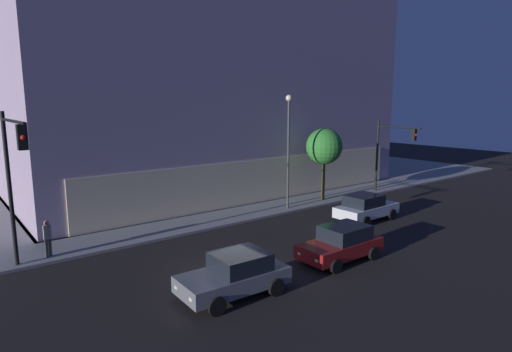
% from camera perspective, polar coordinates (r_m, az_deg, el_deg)
% --- Properties ---
extents(ground_plane, '(120.00, 120.00, 0.00)m').
position_cam_1_polar(ground_plane, '(18.83, -3.03, -13.36)').
color(ground_plane, black).
extents(sidewalk_corner, '(80.00, 60.00, 0.15)m').
position_cam_1_polar(sidewalk_corner, '(52.03, -26.59, 0.69)').
color(sidewalk_corner, gray).
rests_on(sidewalk_corner, ground).
extents(modern_building, '(31.35, 31.52, 19.42)m').
position_cam_1_polar(modern_building, '(44.07, -11.91, 12.53)').
color(modern_building, '#4C4C51').
rests_on(modern_building, ground).
extents(traffic_light_near_corner, '(0.32, 5.27, 6.93)m').
position_cam_1_polar(traffic_light_near_corner, '(19.83, -30.03, 1.08)').
color(traffic_light_near_corner, black).
rests_on(traffic_light_near_corner, sidewalk_corner).
extents(traffic_light_far_corner, '(0.37, 3.83, 5.85)m').
position_cam_1_polar(traffic_light_far_corner, '(35.77, 17.74, 3.93)').
color(traffic_light_far_corner, black).
rests_on(traffic_light_far_corner, sidewalk_corner).
extents(street_lamp_sidewalk, '(0.44, 0.44, 7.82)m').
position_cam_1_polar(street_lamp_sidewalk, '(28.94, 4.41, 5.16)').
color(street_lamp_sidewalk, '#404040').
rests_on(street_lamp_sidewalk, sidewalk_corner).
extents(sidewalk_tree, '(2.72, 2.72, 5.43)m').
position_cam_1_polar(sidewalk_tree, '(31.99, 9.22, 3.95)').
color(sidewalk_tree, '#4A421E').
rests_on(sidewalk_tree, sidewalk_corner).
extents(pedestrian_waiting, '(0.36, 0.36, 1.79)m').
position_cam_1_polar(pedestrian_waiting, '(22.54, -26.39, -7.17)').
color(pedestrian_waiting, '#4C473D').
rests_on(pedestrian_waiting, sidewalk_corner).
extents(car_grey, '(4.37, 2.34, 1.67)m').
position_cam_1_polar(car_grey, '(16.83, -2.82, -13.14)').
color(car_grey, slate).
rests_on(car_grey, ground).
extents(car_red, '(4.28, 2.13, 1.66)m').
position_cam_1_polar(car_red, '(20.70, 11.48, -8.88)').
color(car_red, maroon).
rests_on(car_red, ground).
extents(car_white, '(4.43, 2.23, 1.69)m').
position_cam_1_polar(car_white, '(27.80, 14.62, -4.11)').
color(car_white, silver).
rests_on(car_white, ground).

